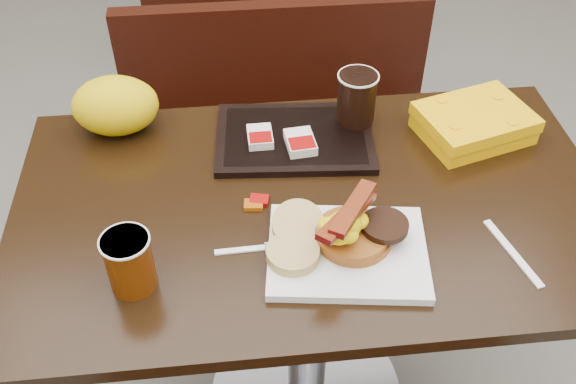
{
  "coord_description": "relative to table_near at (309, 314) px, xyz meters",
  "views": [
    {
      "loc": [
        -0.15,
        -0.92,
        1.65
      ],
      "look_at": [
        -0.05,
        -0.02,
        0.8
      ],
      "focal_mm": 40.35,
      "sensor_mm": 36.0,
      "label": 1
    }
  ],
  "objects": [
    {
      "name": "table_near",
      "position": [
        0.0,
        0.0,
        0.0
      ],
      "size": [
        1.2,
        0.7,
        0.75
      ],
      "primitive_type": null,
      "color": "black",
      "rests_on": "floor"
    },
    {
      "name": "bench_near_n",
      "position": [
        0.0,
        0.7,
        -0.02
      ],
      "size": [
        1.0,
        0.46,
        0.72
      ],
      "primitive_type": null,
      "color": "black",
      "rests_on": "floor"
    },
    {
      "name": "platter",
      "position": [
        0.04,
        -0.15,
        0.38
      ],
      "size": [
        0.32,
        0.26,
        0.02
      ],
      "primitive_type": "cube",
      "rotation": [
        0.0,
        0.0,
        -0.14
      ],
      "color": "white",
      "rests_on": "table_near"
    },
    {
      "name": "pancake_stack",
      "position": [
        0.06,
        -0.13,
        0.41
      ],
      "size": [
        0.17,
        0.17,
        0.03
      ],
      "primitive_type": "cylinder",
      "rotation": [
        0.0,
        0.0,
        0.28
      ],
      "color": "#954518",
      "rests_on": "platter"
    },
    {
      "name": "sausage_patty",
      "position": [
        0.11,
        -0.13,
        0.43
      ],
      "size": [
        0.1,
        0.1,
        0.01
      ],
      "primitive_type": "cylinder",
      "rotation": [
        0.0,
        0.0,
        0.14
      ],
      "color": "black",
      "rests_on": "pancake_stack"
    },
    {
      "name": "scrambled_eggs",
      "position": [
        0.04,
        -0.14,
        0.45
      ],
      "size": [
        0.1,
        0.09,
        0.05
      ],
      "primitive_type": "ellipsoid",
      "rotation": [
        0.0,
        0.0,
        0.03
      ],
      "color": "#FFED05",
      "rests_on": "pancake_stack"
    },
    {
      "name": "bacon_strips",
      "position": [
        0.04,
        -0.15,
        0.48
      ],
      "size": [
        0.16,
        0.17,
        0.01
      ],
      "primitive_type": null,
      "rotation": [
        0.0,
        0.0,
        0.88
      ],
      "color": "#440406",
      "rests_on": "scrambled_eggs"
    },
    {
      "name": "muffin_bottom",
      "position": [
        -0.06,
        -0.16,
        0.4
      ],
      "size": [
        0.12,
        0.12,
        0.02
      ],
      "primitive_type": "cylinder",
      "rotation": [
        0.0,
        0.0,
        -0.24
      ],
      "color": "tan",
      "rests_on": "platter"
    },
    {
      "name": "muffin_top",
      "position": [
        -0.04,
        -0.1,
        0.41
      ],
      "size": [
        0.1,
        0.1,
        0.06
      ],
      "primitive_type": "cylinder",
      "rotation": [
        0.38,
        0.0,
        -0.03
      ],
      "color": "tan",
      "rests_on": "platter"
    },
    {
      "name": "coffee_cup_near",
      "position": [
        -0.34,
        -0.17,
        0.43
      ],
      "size": [
        0.11,
        0.11,
        0.11
      ],
      "primitive_type": "cylinder",
      "rotation": [
        0.0,
        0.0,
        0.41
      ],
      "color": "#873A04",
      "rests_on": "table_near"
    },
    {
      "name": "fork",
      "position": [
        -0.15,
        -0.12,
        0.38
      ],
      "size": [
        0.13,
        0.03,
        0.0
      ],
      "primitive_type": null,
      "rotation": [
        0.0,
        0.0,
        0.03
      ],
      "color": "white",
      "rests_on": "table_near"
    },
    {
      "name": "knife",
      "position": [
        0.35,
        -0.18,
        0.38
      ],
      "size": [
        0.06,
        0.17,
        0.0
      ],
      "primitive_type": "cube",
      "rotation": [
        0.0,
        0.0,
        -1.32
      ],
      "color": "white",
      "rests_on": "table_near"
    },
    {
      "name": "condiment_syrup",
      "position": [
        -0.12,
        -0.0,
        0.38
      ],
      "size": [
        0.04,
        0.03,
        0.01
      ],
      "primitive_type": "cube",
      "rotation": [
        0.0,
        0.0,
        -0.11
      ],
      "color": "#9E4406",
      "rests_on": "table_near"
    },
    {
      "name": "condiment_ketchup",
      "position": [
        -0.11,
        0.01,
        0.38
      ],
      "size": [
        0.04,
        0.04,
        0.01
      ],
      "primitive_type": "cube",
      "rotation": [
        0.0,
        0.0,
        -0.22
      ],
      "color": "#8C0504",
      "rests_on": "table_near"
    },
    {
      "name": "tray",
      "position": [
        -0.01,
        0.2,
        0.38
      ],
      "size": [
        0.36,
        0.27,
        0.02
      ],
      "primitive_type": "cube",
      "rotation": [
        0.0,
        0.0,
        -0.08
      ],
      "color": "black",
      "rests_on": "table_near"
    },
    {
      "name": "hashbrown_sleeve_left",
      "position": [
        -0.09,
        0.19,
        0.4
      ],
      "size": [
        0.05,
        0.07,
        0.02
      ],
      "primitive_type": "cube",
      "rotation": [
        0.0,
        0.0,
        0.02
      ],
      "color": "silver",
      "rests_on": "tray"
    },
    {
      "name": "hashbrown_sleeve_right",
      "position": [
        -0.01,
        0.16,
        0.4
      ],
      "size": [
        0.07,
        0.09,
        0.02
      ],
      "primitive_type": "cube",
      "rotation": [
        0.0,
        0.0,
        0.1
      ],
      "color": "silver",
      "rests_on": "tray"
    },
    {
      "name": "coffee_cup_far",
      "position": [
        0.13,
        0.24,
        0.45
      ],
      "size": [
        0.09,
        0.09,
        0.12
      ],
      "primitive_type": "cylinder",
      "rotation": [
        0.0,
        0.0,
        -0.05
      ],
      "color": "black",
      "rests_on": "tray"
    },
    {
      "name": "clamshell",
      "position": [
        0.38,
        0.18,
        0.41
      ],
      "size": [
        0.27,
        0.23,
        0.06
      ],
      "primitive_type": "cube",
      "rotation": [
        0.0,
        0.0,
        0.28
      ],
      "color": "#F4AD04",
      "rests_on": "table_near"
    },
    {
      "name": "paper_bag",
      "position": [
        -0.4,
        0.28,
        0.44
      ],
      "size": [
        0.21,
        0.17,
        0.13
      ],
      "primitive_type": "ellipsoid",
      "rotation": [
        0.0,
        0.0,
        -0.2
      ],
      "color": "#E5B307",
      "rests_on": "table_near"
    }
  ]
}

